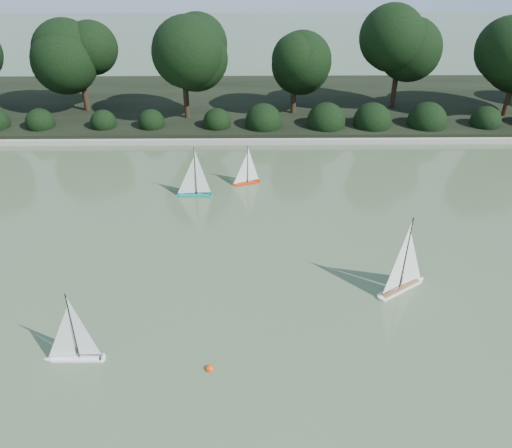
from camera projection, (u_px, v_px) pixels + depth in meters
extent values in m
plane|color=#334228|center=(284.00, 317.00, 9.56)|extent=(80.00, 80.00, 0.00)
cube|color=gray|center=(269.00, 141.00, 17.25)|extent=(40.00, 0.35, 0.18)
cube|color=black|center=(266.00, 104.00, 20.65)|extent=(40.00, 8.00, 0.30)
cylinder|color=black|center=(86.00, 100.00, 19.28)|extent=(0.20, 0.20, 1.37)
sphere|color=black|center=(78.00, 55.00, 18.41)|extent=(2.24, 2.24, 2.24)
cylinder|color=black|center=(187.00, 103.00, 18.47)|extent=(0.20, 0.20, 1.66)
sphere|color=black|center=(182.00, 47.00, 17.44)|extent=(2.66, 2.66, 2.66)
cylinder|color=black|center=(293.00, 104.00, 19.04)|extent=(0.20, 0.20, 1.26)
sphere|color=black|center=(295.00, 62.00, 18.24)|extent=(2.10, 2.10, 2.10)
cylinder|color=black|center=(394.00, 93.00, 19.56)|extent=(0.20, 0.20, 1.73)
sphere|color=black|center=(402.00, 36.00, 18.47)|extent=(2.80, 2.80, 2.80)
cylinder|color=black|center=(507.00, 104.00, 18.72)|extent=(0.20, 0.20, 1.48)
sphere|color=black|center=(44.00, 123.00, 17.76)|extent=(1.10, 1.10, 1.10)
sphere|color=black|center=(100.00, 123.00, 17.78)|extent=(1.10, 1.10, 1.10)
sphere|color=black|center=(156.00, 122.00, 17.80)|extent=(1.10, 1.10, 1.10)
sphere|color=black|center=(212.00, 122.00, 17.82)|extent=(1.10, 1.10, 1.10)
sphere|color=black|center=(268.00, 122.00, 17.83)|extent=(1.10, 1.10, 1.10)
sphere|color=black|center=(324.00, 122.00, 17.85)|extent=(1.10, 1.10, 1.10)
sphere|color=black|center=(379.00, 122.00, 17.87)|extent=(1.10, 1.10, 1.10)
sphere|color=black|center=(435.00, 121.00, 17.89)|extent=(1.10, 1.10, 1.10)
sphere|color=black|center=(490.00, 121.00, 17.91)|extent=(1.10, 1.10, 1.10)
cube|color=white|center=(77.00, 357.00, 8.62)|extent=(0.88, 0.18, 0.09)
cone|color=white|center=(48.00, 357.00, 8.61)|extent=(0.18, 0.18, 0.17)
cylinder|color=white|center=(102.00, 357.00, 8.62)|extent=(0.11, 0.11, 0.09)
cylinder|color=black|center=(72.00, 326.00, 8.25)|extent=(0.02, 0.02, 1.36)
cylinder|color=black|center=(90.00, 353.00, 8.57)|extent=(0.40, 0.02, 0.01)
cube|color=white|center=(401.00, 287.00, 10.27)|extent=(1.03, 0.78, 0.11)
cone|color=white|center=(421.00, 277.00, 10.58)|extent=(0.30, 0.30, 0.22)
cylinder|color=white|center=(382.00, 297.00, 10.01)|extent=(0.18, 0.18, 0.11)
cube|color=olive|center=(401.00, 285.00, 10.24)|extent=(0.93, 0.69, 0.01)
cylinder|color=black|center=(405.00, 252.00, 9.78)|extent=(0.03, 0.03, 1.69)
cylinder|color=black|center=(391.00, 288.00, 10.07)|extent=(0.43, 0.29, 0.02)
cube|color=red|center=(247.00, 182.00, 14.54)|extent=(0.75, 0.38, 0.07)
cone|color=red|center=(233.00, 185.00, 14.41)|extent=(0.19, 0.19, 0.15)
cylinder|color=red|center=(259.00, 181.00, 14.65)|extent=(0.11, 0.11, 0.07)
cylinder|color=black|center=(248.00, 163.00, 14.24)|extent=(0.02, 0.02, 1.14)
cylinder|color=black|center=(253.00, 179.00, 14.56)|extent=(0.32, 0.12, 0.01)
cube|color=#0F8078|center=(195.00, 194.00, 13.88)|extent=(0.89, 0.20, 0.09)
cone|color=#0F8078|center=(177.00, 194.00, 13.89)|extent=(0.18, 0.18, 0.18)
cylinder|color=#0F8078|center=(211.00, 194.00, 13.88)|extent=(0.11, 0.11, 0.09)
cylinder|color=black|center=(195.00, 170.00, 13.51)|extent=(0.02, 0.02, 1.38)
cylinder|color=black|center=(204.00, 191.00, 13.83)|extent=(0.41, 0.02, 0.01)
sphere|color=#DE3E0B|center=(210.00, 369.00, 8.44)|extent=(0.16, 0.16, 0.16)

